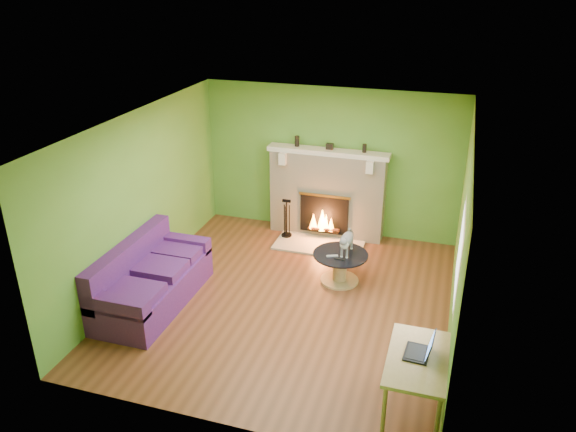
# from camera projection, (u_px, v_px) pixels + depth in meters

# --- Properties ---
(floor) EXTENTS (5.00, 5.00, 0.00)m
(floor) POSITION_uv_depth(u_px,v_px,m) (288.00, 300.00, 8.11)
(floor) COLOR brown
(floor) RESTS_ON ground
(ceiling) EXTENTS (5.00, 5.00, 0.00)m
(ceiling) POSITION_uv_depth(u_px,v_px,m) (288.00, 124.00, 7.05)
(ceiling) COLOR white
(ceiling) RESTS_ON wall_back
(wall_back) EXTENTS (5.00, 0.00, 5.00)m
(wall_back) POSITION_uv_depth(u_px,v_px,m) (330.00, 162.00, 9.76)
(wall_back) COLOR #518B2D
(wall_back) RESTS_ON floor
(wall_front) EXTENTS (5.00, 0.00, 5.00)m
(wall_front) POSITION_uv_depth(u_px,v_px,m) (211.00, 320.00, 5.40)
(wall_front) COLOR #518B2D
(wall_front) RESTS_ON floor
(wall_left) EXTENTS (0.00, 5.00, 5.00)m
(wall_left) POSITION_uv_depth(u_px,v_px,m) (141.00, 199.00, 8.19)
(wall_left) COLOR #518B2D
(wall_left) RESTS_ON floor
(wall_right) EXTENTS (0.00, 5.00, 5.00)m
(wall_right) POSITION_uv_depth(u_px,v_px,m) (460.00, 240.00, 6.97)
(wall_right) COLOR #518B2D
(wall_right) RESTS_ON floor
(window_frame) EXTENTS (0.00, 1.20, 1.20)m
(window_frame) POSITION_uv_depth(u_px,v_px,m) (460.00, 255.00, 6.09)
(window_frame) COLOR silver
(window_frame) RESTS_ON wall_right
(window_pane) EXTENTS (0.00, 1.06, 1.06)m
(window_pane) POSITION_uv_depth(u_px,v_px,m) (459.00, 255.00, 6.09)
(window_pane) COLOR white
(window_pane) RESTS_ON wall_right
(fireplace) EXTENTS (2.10, 0.46, 1.58)m
(fireplace) POSITION_uv_depth(u_px,v_px,m) (327.00, 194.00, 9.82)
(fireplace) COLOR beige
(fireplace) RESTS_ON floor
(hearth) EXTENTS (1.50, 0.75, 0.03)m
(hearth) POSITION_uv_depth(u_px,v_px,m) (319.00, 245.00, 9.68)
(hearth) COLOR beige
(hearth) RESTS_ON floor
(mantel) EXTENTS (2.10, 0.28, 0.08)m
(mantel) POSITION_uv_depth(u_px,v_px,m) (328.00, 152.00, 9.48)
(mantel) COLOR silver
(mantel) RESTS_ON fireplace
(sofa) EXTENTS (0.91, 2.02, 0.91)m
(sofa) POSITION_uv_depth(u_px,v_px,m) (149.00, 280.00, 7.93)
(sofa) COLOR #421961
(sofa) RESTS_ON floor
(coffee_table) EXTENTS (0.83, 0.83, 0.47)m
(coffee_table) POSITION_uv_depth(u_px,v_px,m) (340.00, 265.00, 8.49)
(coffee_table) COLOR tan
(coffee_table) RESTS_ON floor
(desk) EXTENTS (0.62, 1.06, 0.79)m
(desk) POSITION_uv_depth(u_px,v_px,m) (417.00, 365.00, 5.73)
(desk) COLOR tan
(desk) RESTS_ON floor
(cat) EXTENTS (0.24, 0.62, 0.38)m
(cat) POSITION_uv_depth(u_px,v_px,m) (347.00, 242.00, 8.35)
(cat) COLOR slate
(cat) RESTS_ON coffee_table
(remote_silver) EXTENTS (0.17, 0.11, 0.02)m
(remote_silver) POSITION_uv_depth(u_px,v_px,m) (332.00, 256.00, 8.33)
(remote_silver) COLOR gray
(remote_silver) RESTS_ON coffee_table
(remote_black) EXTENTS (0.16, 0.06, 0.02)m
(remote_black) POSITION_uv_depth(u_px,v_px,m) (339.00, 259.00, 8.24)
(remote_black) COLOR black
(remote_black) RESTS_ON coffee_table
(laptop) EXTENTS (0.31, 0.34, 0.24)m
(laptop) POSITION_uv_depth(u_px,v_px,m) (418.00, 344.00, 5.69)
(laptop) COLOR black
(laptop) RESTS_ON desk
(fire_tools) EXTENTS (0.19, 0.19, 0.70)m
(fire_tools) POSITION_uv_depth(u_px,v_px,m) (287.00, 218.00, 9.83)
(fire_tools) COLOR black
(fire_tools) RESTS_ON hearth
(mantel_vase_left) EXTENTS (0.08, 0.08, 0.18)m
(mantel_vase_left) POSITION_uv_depth(u_px,v_px,m) (297.00, 141.00, 9.61)
(mantel_vase_left) COLOR black
(mantel_vase_left) RESTS_ON mantel
(mantel_vase_right) EXTENTS (0.07, 0.07, 0.14)m
(mantel_vase_right) POSITION_uv_depth(u_px,v_px,m) (364.00, 148.00, 9.30)
(mantel_vase_right) COLOR black
(mantel_vase_right) RESTS_ON mantel
(mantel_box) EXTENTS (0.12, 0.08, 0.10)m
(mantel_box) POSITION_uv_depth(u_px,v_px,m) (330.00, 146.00, 9.47)
(mantel_box) COLOR black
(mantel_box) RESTS_ON mantel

